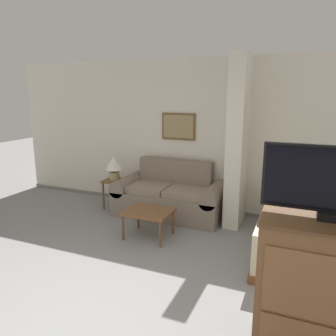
# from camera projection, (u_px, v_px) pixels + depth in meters

# --- Properties ---
(wall_back) EXTENTS (7.68, 0.16, 2.60)m
(wall_back) POSITION_uv_depth(u_px,v_px,m) (207.00, 137.00, 5.59)
(wall_back) COLOR silver
(wall_back) RESTS_ON ground_plane
(wall_partition_pillar) EXTENTS (0.24, 0.69, 2.60)m
(wall_partition_pillar) POSITION_uv_depth(u_px,v_px,m) (238.00, 142.00, 4.99)
(wall_partition_pillar) COLOR silver
(wall_partition_pillar) RESTS_ON ground_plane
(couch) EXTENTS (1.84, 0.84, 0.90)m
(couch) POSITION_uv_depth(u_px,v_px,m) (170.00, 196.00, 5.56)
(couch) COLOR gray
(couch) RESTS_ON ground_plane
(coffee_table) EXTENTS (0.66, 0.54, 0.40)m
(coffee_table) POSITION_uv_depth(u_px,v_px,m) (148.00, 214.00, 4.66)
(coffee_table) COLOR brown
(coffee_table) RESTS_ON ground_plane
(side_table) EXTENTS (0.36, 0.36, 0.52)m
(side_table) POSITION_uv_depth(u_px,v_px,m) (115.00, 186.00, 5.86)
(side_table) COLOR brown
(side_table) RESTS_ON ground_plane
(table_lamp) EXTENTS (0.32, 0.32, 0.43)m
(table_lamp) POSITION_uv_depth(u_px,v_px,m) (114.00, 165.00, 5.77)
(table_lamp) COLOR tan
(table_lamp) RESTS_ON side_table
(tv_dresser) EXTENTS (0.97, 0.58, 1.20)m
(tv_dresser) POSITION_uv_depth(u_px,v_px,m) (326.00, 298.00, 2.35)
(tv_dresser) COLOR brown
(tv_dresser) RESTS_ON ground_plane
(bed) EXTENTS (1.62, 1.99, 0.57)m
(bed) POSITION_uv_depth(u_px,v_px,m) (327.00, 235.00, 4.12)
(bed) COLOR brown
(bed) RESTS_ON ground_plane
(backpack) EXTENTS (0.32, 0.21, 0.45)m
(backpack) POSITION_uv_depth(u_px,v_px,m) (334.00, 204.00, 3.75)
(backpack) COLOR #232D4C
(backpack) RESTS_ON bed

